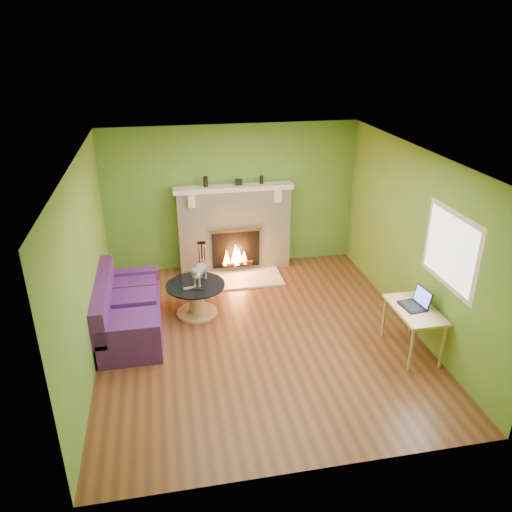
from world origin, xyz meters
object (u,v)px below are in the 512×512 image
(coffee_table, at_px, (196,297))
(cat, at_px, (200,272))
(desk, at_px, (414,314))
(sofa, at_px, (127,311))

(coffee_table, bearing_deg, cat, 32.01)
(coffee_table, xyz_separation_m, desk, (2.78, -1.57, 0.30))
(coffee_table, height_order, cat, cat)
(coffee_table, height_order, desk, desk)
(coffee_table, xyz_separation_m, cat, (0.08, 0.05, 0.40))
(sofa, distance_m, coffee_table, 1.07)
(cat, bearing_deg, desk, -6.65)
(desk, relative_size, cat, 1.58)
(sofa, height_order, desk, sofa)
(sofa, xyz_separation_m, desk, (3.81, -1.28, 0.27))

